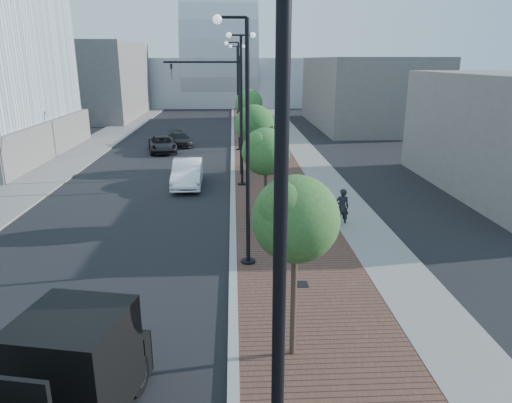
{
  "coord_description": "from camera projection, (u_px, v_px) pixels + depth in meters",
  "views": [
    {
      "loc": [
        0.09,
        -6.92,
        7.75
      ],
      "look_at": [
        1.0,
        12.0,
        2.0
      ],
      "focal_mm": 32.86,
      "sensor_mm": 36.0,
      "label": 1
    }
  ],
  "objects": [
    {
      "name": "commercial_block_nw",
      "position": [
        86.0,
        81.0,
        63.83
      ],
      "size": [
        14.0,
        20.0,
        10.0
      ],
      "primitive_type": "cube",
      "color": "#655F5A",
      "rests_on": "ground"
    },
    {
      "name": "west_sidewalk",
      "position": [
        102.0,
        140.0,
        46.47
      ],
      "size": [
        4.0,
        140.0,
        0.12
      ],
      "primitive_type": "cube",
      "color": "slate",
      "rests_on": "ground"
    },
    {
      "name": "convention_center",
      "position": [
        222.0,
        69.0,
        88.26
      ],
      "size": [
        50.0,
        30.0,
        50.0
      ],
      "color": "#B2B8BD",
      "rests_on": "ground"
    },
    {
      "name": "streetlight_3",
      "position": [
        238.0,
        101.0,
        40.12
      ],
      "size": [
        1.44,
        0.56,
        9.21
      ],
      "color": "black",
      "rests_on": "ground"
    },
    {
      "name": "dark_car_far",
      "position": [
        180.0,
        139.0,
        43.76
      ],
      "size": [
        3.05,
        4.53,
        1.22
      ],
      "primitive_type": "imported",
      "rotation": [
        0.0,
        0.0,
        0.35
      ],
      "color": "black",
      "rests_on": "ground"
    },
    {
      "name": "streetlight_2",
      "position": [
        242.0,
        110.0,
        28.51
      ],
      "size": [
        1.72,
        0.56,
        9.28
      ],
      "color": "black",
      "rests_on": "ground"
    },
    {
      "name": "tree_0",
      "position": [
        297.0,
        219.0,
        11.63
      ],
      "size": [
        2.28,
        2.21,
        5.07
      ],
      "color": "#382619",
      "rests_on": "ground"
    },
    {
      "name": "streetlight_1",
      "position": [
        245.0,
        157.0,
        17.18
      ],
      "size": [
        1.44,
        0.56,
        9.21
      ],
      "color": "black",
      "rests_on": "ground"
    },
    {
      "name": "curb",
      "position": [
        233.0,
        139.0,
        47.07
      ],
      "size": [
        0.3,
        140.0,
        0.14
      ],
      "primitive_type": "cube",
      "color": "gray",
      "rests_on": "ground"
    },
    {
      "name": "commercial_block_ne",
      "position": [
        365.0,
        92.0,
        56.22
      ],
      "size": [
        12.0,
        22.0,
        8.0
      ],
      "primitive_type": "cube",
      "color": "#5E5955",
      "rests_on": "ground"
    },
    {
      "name": "dark_car_mid",
      "position": [
        162.0,
        144.0,
        40.75
      ],
      "size": [
        3.21,
        5.24,
        1.35
      ],
      "primitive_type": "imported",
      "rotation": [
        0.0,
        0.0,
        0.21
      ],
      "color": "black",
      "rests_on": "ground"
    },
    {
      "name": "pedestrian",
      "position": [
        342.0,
        207.0,
        22.56
      ],
      "size": [
        0.68,
        0.44,
        1.85
      ],
      "primitive_type": "imported",
      "rotation": [
        0.0,
        0.0,
        3.14
      ],
      "color": "black",
      "rests_on": "ground"
    },
    {
      "name": "sidewalk",
      "position": [
        267.0,
        139.0,
        47.23
      ],
      "size": [
        7.0,
        140.0,
        0.12
      ],
      "primitive_type": "cube",
      "color": "#4C2D23",
      "rests_on": "ground"
    },
    {
      "name": "utility_cover_1",
      "position": [
        301.0,
        284.0,
        16.58
      ],
      "size": [
        0.5,
        0.5,
        0.02
      ],
      "primitive_type": "cube",
      "color": "black",
      "rests_on": "sidewalk"
    },
    {
      "name": "utility_cover_2",
      "position": [
        274.0,
        197.0,
        27.09
      ],
      "size": [
        0.5,
        0.5,
        0.02
      ],
      "primitive_type": "cube",
      "color": "black",
      "rests_on": "sidewalk"
    },
    {
      "name": "streetlight_0",
      "position": [
        279.0,
        316.0,
        5.58
      ],
      "size": [
        1.72,
        0.56,
        9.28
      ],
      "color": "black",
      "rests_on": "ground"
    },
    {
      "name": "tree_3",
      "position": [
        249.0,
        103.0,
        45.15
      ],
      "size": [
        2.65,
        2.65,
        5.07
      ],
      "color": "#382619",
      "rests_on": "ground"
    },
    {
      "name": "traffic_mast",
      "position": [
        227.0,
        103.0,
        31.29
      ],
      "size": [
        5.09,
        0.2,
        8.0
      ],
      "color": "black",
      "rests_on": "ground"
    },
    {
      "name": "tree_2",
      "position": [
        255.0,
        125.0,
        33.82
      ],
      "size": [
        2.86,
        2.86,
        4.69
      ],
      "color": "#382619",
      "rests_on": "ground"
    },
    {
      "name": "tree_1",
      "position": [
        266.0,
        152.0,
        22.27
      ],
      "size": [
        2.33,
        2.27,
        4.69
      ],
      "color": "#382619",
      "rests_on": "ground"
    },
    {
      "name": "white_sedan",
      "position": [
        187.0,
        173.0,
        29.74
      ],
      "size": [
        1.91,
        5.15,
        1.68
      ],
      "primitive_type": "imported",
      "rotation": [
        0.0,
        0.0,
        0.03
      ],
      "color": "white",
      "rests_on": "ground"
    },
    {
      "name": "streetlight_4",
      "position": [
        238.0,
        87.0,
        51.45
      ],
      "size": [
        1.72,
        0.56,
        9.28
      ],
      "color": "black",
      "rests_on": "ground"
    },
    {
      "name": "concrete_strip",
      "position": [
        294.0,
        139.0,
        47.36
      ],
      "size": [
        2.4,
        140.0,
        0.13
      ],
      "primitive_type": "cube",
      "color": "slate",
      "rests_on": "ground"
    }
  ]
}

